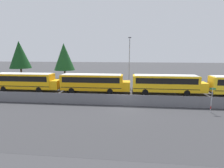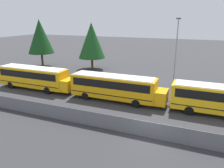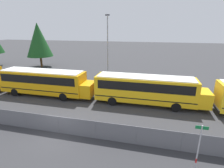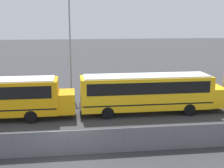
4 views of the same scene
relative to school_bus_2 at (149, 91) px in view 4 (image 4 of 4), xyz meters
name	(u,v)px [view 4 (image 4 of 4)]	position (x,y,z in m)	size (l,w,h in m)	color
ground_plane	(70,155)	(-6.53, -7.40, -1.91)	(200.00, 200.00, 0.00)	#38383A
fence	(69,143)	(-6.53, -7.41, -1.14)	(62.35, 0.07, 1.50)	#9EA0A5
school_bus_2	(149,91)	(0.00, 0.00, 0.00)	(12.11, 2.62, 3.21)	yellow
light_pole	(70,42)	(-6.36, 7.29, 3.50)	(0.60, 0.24, 10.03)	gray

